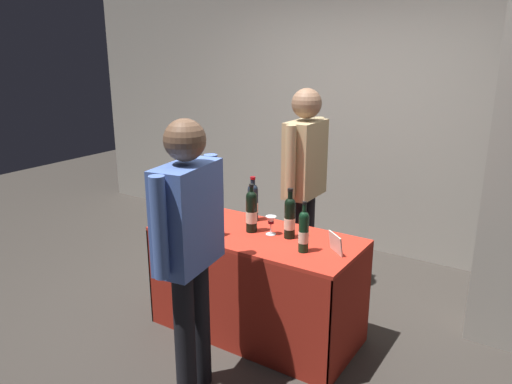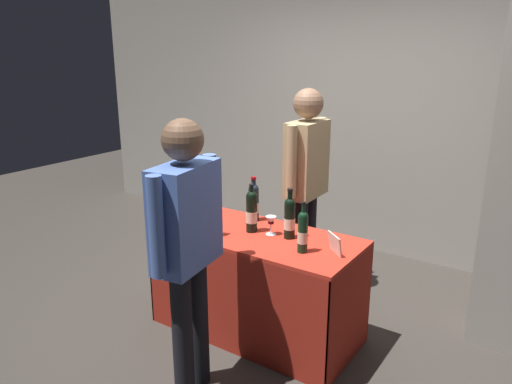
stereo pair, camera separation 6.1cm
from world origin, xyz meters
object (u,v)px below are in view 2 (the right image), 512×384
at_px(taster_foreground_right, 187,237).
at_px(tasting_table, 256,266).
at_px(featured_wine_bottle, 303,231).
at_px(wine_glass_near_vendor, 271,221).
at_px(vendor_presenter, 306,175).
at_px(display_bottle_0, 209,216).

bearing_deg(taster_foreground_right, tasting_table, -5.56).
bearing_deg(tasting_table, featured_wine_bottle, -13.49).
bearing_deg(featured_wine_bottle, tasting_table, 166.51).
bearing_deg(wine_glass_near_vendor, vendor_presenter, 98.67).
relative_size(vendor_presenter, taster_foreground_right, 1.03).
xyz_separation_m(wine_glass_near_vendor, vendor_presenter, (-0.11, 0.69, 0.17)).
xyz_separation_m(featured_wine_bottle, wine_glass_near_vendor, (-0.33, 0.14, -0.04)).
relative_size(display_bottle_0, taster_foreground_right, 0.21).
bearing_deg(display_bottle_0, wine_glass_near_vendor, 37.95).
relative_size(featured_wine_bottle, taster_foreground_right, 0.20).
height_order(tasting_table, wine_glass_near_vendor, wine_glass_near_vendor).
bearing_deg(featured_wine_bottle, vendor_presenter, 117.34).
distance_m(tasting_table, taster_foreground_right, 0.89).
relative_size(tasting_table, display_bottle_0, 4.24).
bearing_deg(wine_glass_near_vendor, featured_wine_bottle, -23.81).
bearing_deg(display_bottle_0, featured_wine_bottle, 9.84).
bearing_deg(display_bottle_0, tasting_table, 42.23).
xyz_separation_m(featured_wine_bottle, taster_foreground_right, (-0.38, -0.65, 0.09)).
relative_size(tasting_table, featured_wine_bottle, 4.41).
bearing_deg(vendor_presenter, tasting_table, -0.18).
distance_m(featured_wine_bottle, taster_foreground_right, 0.76).
distance_m(tasting_table, featured_wine_bottle, 0.58).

